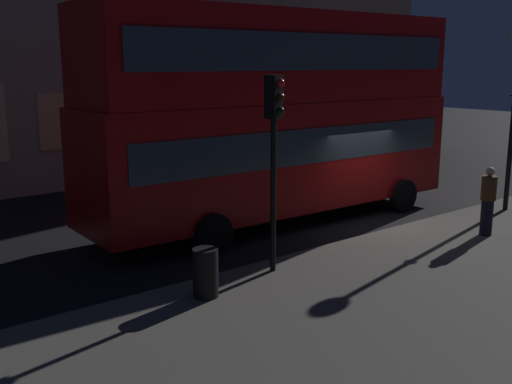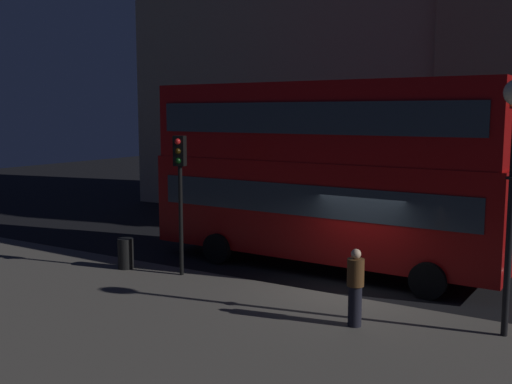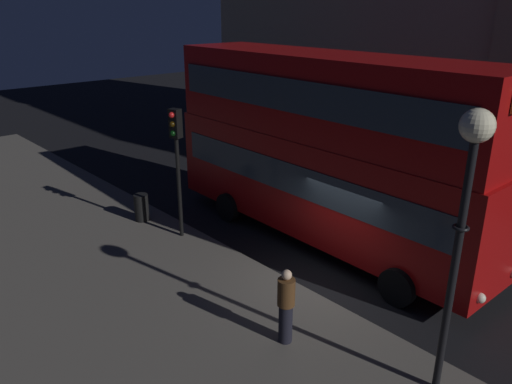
{
  "view_description": "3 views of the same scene",
  "coord_description": "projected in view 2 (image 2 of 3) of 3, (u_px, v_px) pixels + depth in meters",
  "views": [
    {
      "loc": [
        -12.45,
        -10.32,
        4.37
      ],
      "look_at": [
        -3.32,
        1.08,
        1.22
      ],
      "focal_mm": 42.2,
      "sensor_mm": 36.0,
      "label": 1
    },
    {
      "loc": [
        5.91,
        -14.53,
        4.77
      ],
      "look_at": [
        -3.63,
        1.12,
        2.35
      ],
      "focal_mm": 42.09,
      "sensor_mm": 36.0,
      "label": 2
    },
    {
      "loc": [
        7.29,
        -9.01,
        6.9
      ],
      "look_at": [
        -3.61,
        0.93,
        1.34
      ],
      "focal_mm": 34.72,
      "sensor_mm": 36.0,
      "label": 3
    }
  ],
  "objects": [
    {
      "name": "pedestrian",
      "position": [
        355.0,
        287.0,
        13.08
      ],
      "size": [
        0.37,
        0.37,
        1.73
      ],
      "rotation": [
        0.0,
        0.0,
        3.32
      ],
      "color": "black",
      "rests_on": "sidewalk_slab"
    },
    {
      "name": "building_with_clock",
      "position": [
        325.0,
        22.0,
        30.7
      ],
      "size": [
        17.51,
        9.26,
        18.75
      ],
      "color": "tan",
      "rests_on": "ground"
    },
    {
      "name": "double_decker_bus",
      "position": [
        323.0,
        167.0,
        18.2
      ],
      "size": [
        11.16,
        3.14,
        5.66
      ],
      "rotation": [
        0.0,
        0.0,
        -0.03
      ],
      "color": "#9E0C0C",
      "rests_on": "ground"
    },
    {
      "name": "sidewalk_slab",
      "position": [
        258.0,
        351.0,
        11.93
      ],
      "size": [
        44.0,
        8.28,
        0.12
      ],
      "primitive_type": "cube",
      "color": "#5B564F",
      "rests_on": "ground"
    },
    {
      "name": "traffic_light_near_kerb",
      "position": [
        180.0,
        176.0,
        16.96
      ],
      "size": [
        0.38,
        0.39,
        4.01
      ],
      "rotation": [
        0.0,
        0.0,
        0.29
      ],
      "color": "black",
      "rests_on": "sidewalk_slab"
    },
    {
      "name": "litter_bin",
      "position": [
        126.0,
        253.0,
        18.01
      ],
      "size": [
        0.47,
        0.47,
        0.92
      ],
      "primitive_type": "cylinder",
      "color": "black",
      "rests_on": "sidewalk_slab"
    },
    {
      "name": "ground_plane",
      "position": [
        350.0,
        293.0,
        15.98
      ],
      "size": [
        80.0,
        80.0,
        0.0
      ],
      "primitive_type": "plane",
      "color": "black"
    }
  ]
}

